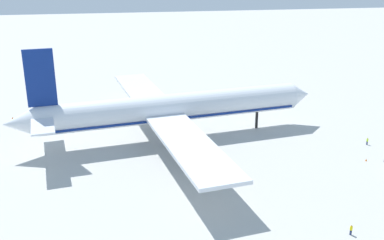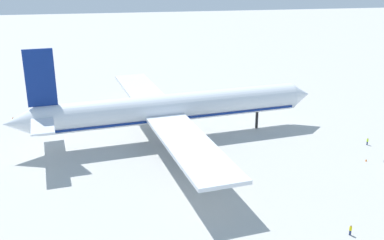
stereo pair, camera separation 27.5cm
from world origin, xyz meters
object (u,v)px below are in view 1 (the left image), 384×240
object	(u,v)px
ground_worker_2	(351,230)
traffic_cone_0	(12,118)
airliner	(169,109)
traffic_cone_1	(366,160)
ground_worker_0	(367,141)

from	to	relation	value
ground_worker_2	traffic_cone_0	xyz separation A→B (m)	(-60.08, 67.43, -0.57)
airliner	ground_worker_2	bearing A→B (deg)	-64.89
airliner	ground_worker_2	distance (m)	50.05
traffic_cone_1	airliner	bearing A→B (deg)	151.52
airliner	traffic_cone_1	size ratio (longest dim) A/B	140.66
airliner	traffic_cone_0	xyz separation A→B (m)	(-39.02, 22.51, -7.13)
airliner	traffic_cone_1	distance (m)	44.41
ground_worker_0	traffic_cone_0	size ratio (longest dim) A/B	3.04
airliner	traffic_cone_0	size ratio (longest dim) A/B	140.66
ground_worker_2	traffic_cone_1	distance (m)	29.71
ground_worker_0	traffic_cone_1	world-z (taller)	ground_worker_0
airliner	traffic_cone_0	bearing A→B (deg)	150.02
airliner	traffic_cone_1	bearing A→B (deg)	-28.48
ground_worker_2	traffic_cone_1	world-z (taller)	ground_worker_2
airliner	traffic_cone_0	distance (m)	45.61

